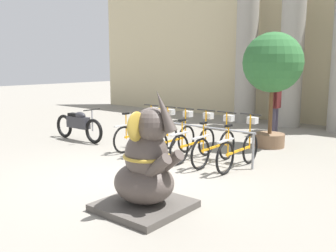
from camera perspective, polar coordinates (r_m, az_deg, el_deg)
ground_plane at (r=7.20m, az=-5.25°, el=-7.84°), size 60.00×60.00×0.00m
building_facade at (r=14.36m, az=19.91°, el=12.39°), size 20.00×0.20×6.00m
column_left at (r=14.09m, az=11.90°, el=11.27°), size 0.97×0.97×5.16m
column_middle at (r=13.40m, az=18.37°, el=11.10°), size 0.97×0.97×5.16m
bike_rack at (r=8.61m, az=2.99°, el=-0.84°), size 3.41×0.05×0.77m
bicycle_0 at (r=9.44m, az=-4.36°, el=-1.09°), size 0.48×1.71×1.09m
bicycle_1 at (r=9.06m, az=-1.83°, el=-1.52°), size 0.48×1.71×1.09m
bicycle_2 at (r=8.70m, az=0.91°, el=-1.98°), size 0.48×1.71×1.09m
bicycle_3 at (r=8.40m, az=4.07°, el=-2.42°), size 0.48×1.71×1.09m
bicycle_4 at (r=8.07m, az=7.23°, el=-2.96°), size 0.48×1.71×1.09m
bicycle_5 at (r=7.82m, az=10.82°, el=-3.46°), size 0.48×1.71×1.09m
elephant_statue at (r=5.48m, az=-3.31°, el=-6.64°), size 1.21×1.21×1.81m
motorcycle at (r=10.76m, az=-13.48°, el=0.22°), size 2.00×0.55×0.93m
person_pedestrian at (r=11.47m, az=16.11°, el=3.63°), size 0.23×0.47×1.73m
potted_tree at (r=9.89m, az=15.66°, el=8.64°), size 1.51×1.51×2.92m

